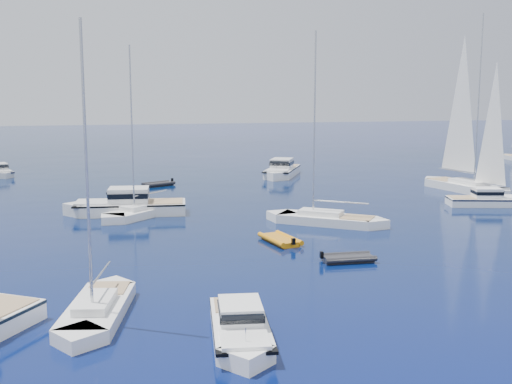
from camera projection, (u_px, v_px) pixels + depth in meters
ground at (471, 312)px, 30.62m from camera, size 400.00×400.00×0.00m
motor_cruiser_near at (241, 339)px, 27.24m from camera, size 3.59×8.27×2.10m
motor_cruiser_centre at (127, 214)px, 55.72m from camera, size 11.95×5.07×3.04m
motor_cruiser_far_r at (488, 206)px, 59.93m from camera, size 8.82×4.78×2.21m
motor_cruiser_distant at (281, 176)px, 81.52m from camera, size 8.21×11.43×2.92m
motor_cruiser_horizon at (0, 176)px, 81.88m from camera, size 4.86×8.45×2.12m
sailboat_fore at (98, 316)px, 30.06m from camera, size 4.70×10.13×14.42m
sailboat_mid_r at (326, 224)px, 51.49m from camera, size 10.52×8.96×16.22m
sailboat_mid_l at (143, 216)px, 54.90m from camera, size 9.35×9.10×15.22m
sailboat_sails_r at (465, 191)px, 69.18m from camera, size 5.75×13.81×19.71m
tender_yellow at (280, 243)px, 45.03m from camera, size 2.86×4.37×0.95m
tender_grey_near at (348, 261)px, 39.92m from camera, size 3.64×2.17×0.95m
tender_grey_far at (159, 186)px, 72.83m from camera, size 4.32×3.52×0.95m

